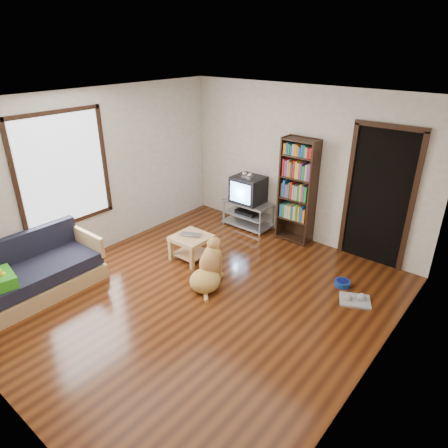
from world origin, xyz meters
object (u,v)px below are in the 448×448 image
Objects in this scene: laptop at (190,236)px; bookshelf at (298,186)px; grey_rag at (355,301)px; dog_bowl at (342,283)px; crt_tv at (249,189)px; coffee_table at (191,243)px; sofa at (34,276)px; dog at (209,269)px; tv_stand at (248,213)px.

bookshelf is at bearing 36.08° from laptop.
bookshelf is (-1.60, 1.09, 0.99)m from grey_rag.
crt_tv reaches higher than dog_bowl.
coffee_table reaches higher than dog_bowl.
dog_bowl is 0.12× the size of bookshelf.
laptop is 1.54× the size of dog_bowl.
sofa is 2.33× the size of dog.
bookshelf is at bearing 84.34° from dog.
tv_stand is 1.55× the size of crt_tv.
crt_tv is (-2.55, 1.02, 0.73)m from grey_rag.
crt_tv reaches higher than sofa.
sofa is at bearing -138.21° from dog_bowl.
sofa is at bearing -141.55° from laptop.
tv_stand is at bearing 91.26° from coffee_table.
bookshelf is 3.27× the size of coffee_table.
dog_bowl is at bearing -4.62° from laptop.
dog reaches higher than grey_rag.
dog is at bearing -68.93° from tv_stand.
tv_stand reaches higher than laptop.
tv_stand is 0.47m from crt_tv.
dog_bowl is 0.28× the size of dog.
coffee_table is at bearing 64.69° from laptop.
laptop reaches higher than coffee_table.
grey_rag is 2.75m from tv_stand.
grey_rag is at bearing 12.49° from coffee_table.
dog is (-0.20, -2.04, -0.75)m from bookshelf.
laptop is 2.00m from bookshelf.
sofa is (-1.92, -3.72, -0.74)m from bookshelf.
bookshelf is at bearing 4.32° from crt_tv.
sofa is at bearing -143.25° from grey_rag.
crt_tv is 0.32× the size of bookshelf.
dog_bowl is 2.38m from tv_stand.
dog_bowl reaches higher than grey_rag.
bookshelf reaches higher than sofa.
sofa is (-3.23, -2.88, 0.22)m from dog_bowl.
dog_bowl is at bearing -18.38° from tv_stand.
crt_tv is at bearing 110.85° from dog.
dog_bowl is (2.22, 0.84, -0.37)m from laptop.
crt_tv is at bearing 161.11° from dog_bowl.
dog is at bearing -69.15° from crt_tv.
grey_rag is 2.17m from bookshelf.
laptop is at bearing 153.44° from dog.
dog is at bearing -51.87° from laptop.
bookshelf reaches higher than dog.
coffee_table is at bearing -119.04° from bookshelf.
tv_stand reaches higher than dog_bowl.
bookshelf reaches higher than tv_stand.
crt_tv is at bearing -175.68° from bookshelf.
dog_bowl is at bearing -32.90° from bookshelf.
crt_tv is (0.00, 0.02, 0.47)m from tv_stand.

